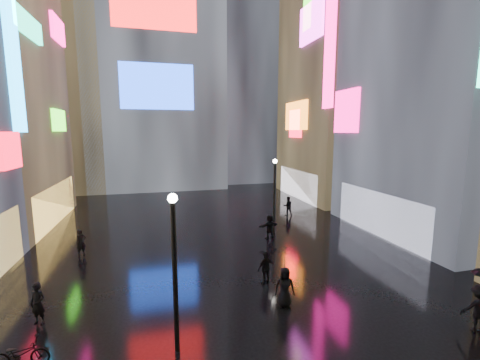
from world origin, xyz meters
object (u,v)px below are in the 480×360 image
object	(u,v)px
lamp_far	(275,192)
bicycle	(20,354)
lamp_near	(175,264)
pedestrian_3	(266,268)

from	to	relation	value
lamp_far	bicycle	bearing A→B (deg)	-139.51
lamp_far	bicycle	distance (m)	15.96
lamp_far	lamp_near	bearing A→B (deg)	-124.64
lamp_near	bicycle	xyz separation A→B (m)	(-4.62, 0.43, -2.51)
lamp_near	lamp_far	bearing A→B (deg)	55.36
lamp_near	pedestrian_3	size ratio (longest dim) A/B	3.38
pedestrian_3	lamp_near	bearing A→B (deg)	20.95
lamp_near	bicycle	size ratio (longest dim) A/B	3.16
lamp_near	pedestrian_3	bearing A→B (deg)	40.05
lamp_near	bicycle	distance (m)	5.27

